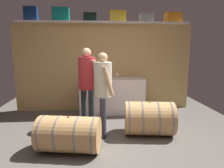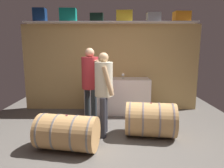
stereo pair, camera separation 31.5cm
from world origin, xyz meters
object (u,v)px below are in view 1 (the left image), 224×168
object	(u,v)px
work_cabinet	(112,96)
wine_barrel_far	(149,118)
toolcase_teal	(61,15)
wine_glass	(117,75)
toolcase_yellow	(118,16)
toolcase_grey	(146,18)
toolcase_black	(90,17)
toolcase_navy	(31,14)
wine_bottle_amber	(88,74)
wine_barrel_near	(69,134)
toolcase_orange	(173,18)
winemaker_pouring	(87,79)
visitor_tasting	(103,86)

from	to	relation	value
work_cabinet	wine_barrel_far	size ratio (longest dim) A/B	1.64
toolcase_teal	wine_glass	xyz separation A→B (m)	(1.32, -0.17, -1.41)
toolcase_teal	toolcase_yellow	xyz separation A→B (m)	(1.34, 0.00, -0.02)
toolcase_grey	toolcase_black	bearing A→B (deg)	-179.86
wine_glass	wine_barrel_far	distance (m)	1.57
toolcase_navy	wine_bottle_amber	size ratio (longest dim) A/B	1.04
toolcase_black	wine_barrel_near	xyz separation A→B (m)	(-0.32, -2.05, -2.03)
toolcase_yellow	wine_barrel_far	world-z (taller)	toolcase_yellow
toolcase_yellow	wine_glass	size ratio (longest dim) A/B	2.97
toolcase_orange	wine_glass	bearing A→B (deg)	-176.39
wine_barrel_near	toolcase_navy	bearing A→B (deg)	126.95
toolcase_grey	toolcase_orange	distance (m)	0.67
toolcase_yellow	wine_barrel_near	bearing A→B (deg)	-114.21
toolcase_teal	toolcase_orange	bearing A→B (deg)	-1.76
wine_barrel_near	winemaker_pouring	bearing A→B (deg)	86.34
toolcase_yellow	toolcase_orange	world-z (taller)	toolcase_yellow
winemaker_pouring	toolcase_teal	bearing A→B (deg)	177.92
toolcase_black	toolcase_grey	size ratio (longest dim) A/B	0.97
toolcase_navy	toolcase_black	size ratio (longest dim) A/B	1.03
toolcase_teal	winemaker_pouring	world-z (taller)	toolcase_teal
toolcase_navy	toolcase_orange	distance (m)	3.39
toolcase_orange	winemaker_pouring	distance (m)	2.68
toolcase_orange	work_cabinet	xyz separation A→B (m)	(-1.53, -0.19, -1.89)
toolcase_orange	work_cabinet	distance (m)	2.44
wine_bottle_amber	wine_barrel_near	xyz separation A→B (m)	(-0.25, -1.67, -0.71)
toolcase_teal	wine_barrel_far	bearing A→B (deg)	-42.86
wine_barrel_far	wine_glass	bearing A→B (deg)	114.86
work_cabinet	wine_barrel_near	size ratio (longest dim) A/B	1.53
wine_bottle_amber	visitor_tasting	distance (m)	1.15
toolcase_yellow	toolcase_orange	xyz separation A→B (m)	(1.37, 0.00, -0.01)
wine_barrel_near	winemaker_pouring	distance (m)	1.29
toolcase_teal	work_cabinet	world-z (taller)	toolcase_teal
work_cabinet	winemaker_pouring	xyz separation A→B (m)	(-0.56, -0.81, 0.55)
toolcase_black	visitor_tasting	size ratio (longest dim) A/B	0.20
toolcase_orange	wine_barrel_near	size ratio (longest dim) A/B	0.37
wine_glass	wine_bottle_amber	bearing A→B (deg)	-163.50
work_cabinet	wine_glass	size ratio (longest dim) A/B	12.12
work_cabinet	wine_glass	distance (m)	0.53
wine_barrel_far	wine_bottle_amber	bearing A→B (deg)	141.64
toolcase_navy	wine_glass	world-z (taller)	toolcase_navy
toolcase_navy	wine_barrel_near	xyz separation A→B (m)	(1.05, -2.05, -2.08)
toolcase_teal	toolcase_orange	xyz separation A→B (m)	(2.71, 0.00, -0.04)
toolcase_navy	wine_bottle_amber	bearing A→B (deg)	-19.74
toolcase_navy	toolcase_black	xyz separation A→B (m)	(1.36, 0.00, -0.06)
toolcase_navy	toolcase_orange	xyz separation A→B (m)	(3.39, 0.00, -0.04)
visitor_tasting	toolcase_black	bearing A→B (deg)	-167.29
toolcase_navy	toolcase_grey	size ratio (longest dim) A/B	1.01
winemaker_pouring	visitor_tasting	xyz separation A→B (m)	(0.30, -0.49, -0.05)
winemaker_pouring	wine_barrel_near	bearing A→B (deg)	-47.64
toolcase_black	visitor_tasting	world-z (taller)	toolcase_black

